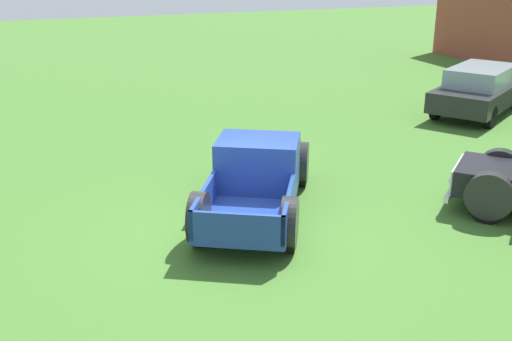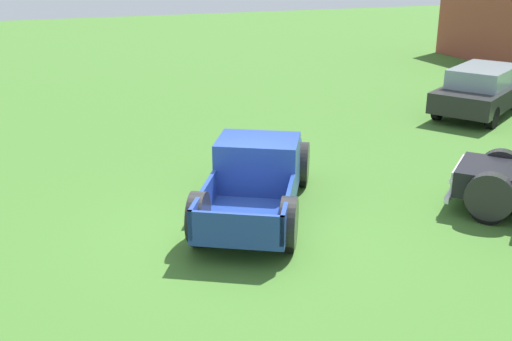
{
  "view_description": "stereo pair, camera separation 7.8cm",
  "coord_description": "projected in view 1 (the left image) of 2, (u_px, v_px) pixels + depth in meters",
  "views": [
    {
      "loc": [
        9.86,
        -3.38,
        5.02
      ],
      "look_at": [
        -0.83,
        0.64,
        0.9
      ],
      "focal_mm": 43.29,
      "sensor_mm": 36.0,
      "label": 1
    },
    {
      "loc": [
        9.89,
        -3.31,
        5.02
      ],
      "look_at": [
        -0.83,
        0.64,
        0.9
      ],
      "focal_mm": 43.29,
      "sensor_mm": 36.0,
      "label": 2
    }
  ],
  "objects": [
    {
      "name": "ground_plane",
      "position": [
        240.0,
        234.0,
        11.51
      ],
      "size": [
        80.0,
        80.0,
        0.0
      ],
      "primitive_type": "plane",
      "color": "#3D6B28"
    },
    {
      "name": "sedan_distant_a",
      "position": [
        481.0,
        89.0,
        19.63
      ],
      "size": [
        4.06,
        4.88,
        1.53
      ],
      "color": "black",
      "rests_on": "ground_plane"
    },
    {
      "name": "pickup_truck_foreground",
      "position": [
        258.0,
        174.0,
        12.53
      ],
      "size": [
        5.02,
        3.76,
        1.47
      ],
      "color": "navy",
      "rests_on": "ground_plane"
    }
  ]
}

